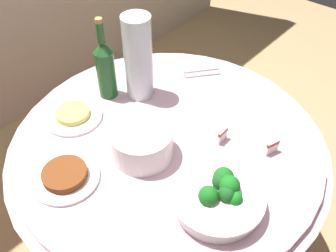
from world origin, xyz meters
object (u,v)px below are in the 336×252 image
Objects in this scene: food_plate_noodles at (73,115)px; decorative_fruit_vase at (139,63)px; plate_stack at (142,143)px; serving_tongs at (200,73)px; label_placard_front at (273,147)px; label_placard_mid at (223,135)px; food_plate_stir_fry at (65,176)px; wine_bottle at (105,68)px; broccoli_bowl at (218,197)px.

decorative_fruit_vase is at bearing -18.00° from food_plate_noodles.
plate_stack is 0.62× the size of decorative_fruit_vase.
label_placard_front is (-0.21, -0.47, 0.03)m from serving_tongs.
food_plate_noodles is at bearing 118.28° from label_placard_mid.
plate_stack is at bearing 131.48° from label_placard_front.
plate_stack reaches higher than food_plate_noodles.
food_plate_stir_fry is at bearing -178.18° from serving_tongs.
wine_bottle is 1.53× the size of food_plate_stir_fry.
plate_stack is 1.37× the size of serving_tongs.
plate_stack is at bearing -83.23° from food_plate_noodles.
label_placard_mid is at bearing -61.72° from food_plate_noodles.
broccoli_bowl is at bearing -138.31° from serving_tongs.
label_placard_front reaches higher than food_plate_noodles.
wine_bottle is at bearing 151.36° from serving_tongs.
broccoli_bowl reaches higher than serving_tongs.
plate_stack is at bearing 89.74° from broccoli_bowl.
serving_tongs is at bearing 15.01° from plate_stack.
decorative_fruit_vase reaches higher than label_placard_mid.
broccoli_bowl is 0.83× the size of wine_bottle.
label_placard_front is (0.30, -0.02, -0.01)m from broccoli_bowl.
food_plate_noodles is 0.30m from food_plate_stir_fry.
broccoli_bowl is 5.09× the size of label_placard_front.
wine_bottle is 0.52m from label_placard_mid.
wine_bottle is 6.11× the size of label_placard_mid.
wine_bottle reaches higher than serving_tongs.
serving_tongs is 0.51m from label_placard_front.
label_placard_front is at bearing -3.34° from broccoli_bowl.
broccoli_bowl is 1.27× the size of food_plate_stir_fry.
wine_bottle is 1.53× the size of food_plate_noodles.
broccoli_bowl is 0.82× the size of decorative_fruit_vase.
food_plate_noodles is (-0.04, 0.33, -0.04)m from plate_stack.
decorative_fruit_vase is at bearing 45.28° from plate_stack.
serving_tongs is (0.27, -0.10, -0.14)m from decorative_fruit_vase.
food_plate_noodles reaches higher than serving_tongs.
plate_stack is 3.82× the size of label_placard_front.
wine_bottle reaches higher than broccoli_bowl.
broccoli_bowl is at bearing -86.66° from food_plate_noodles.
broccoli_bowl is 0.49m from food_plate_stir_fry.
decorative_fruit_vase is 0.51m from food_plate_stir_fry.
decorative_fruit_vase is 1.55× the size of food_plate_stir_fry.
decorative_fruit_vase reaches higher than food_plate_stir_fry.
label_placard_mid is at bearing -90.86° from decorative_fruit_vase.
label_placard_mid is at bearing 111.77° from label_placard_front.
label_placard_front is 1.00× the size of label_placard_mid.
label_placard_mid is at bearing 31.80° from broccoli_bowl.
food_plate_stir_fry is 0.55m from label_placard_mid.
broccoli_bowl is 1.83× the size of serving_tongs.
food_plate_noodles is 0.74m from label_placard_front.
decorative_fruit_vase is 0.43m from label_placard_mid.
food_plate_stir_fry is (-0.39, -0.22, -0.11)m from wine_bottle.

